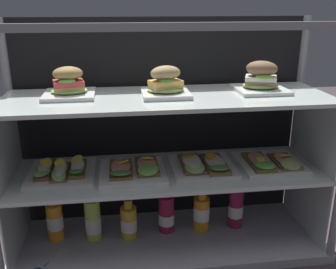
{
  "coord_description": "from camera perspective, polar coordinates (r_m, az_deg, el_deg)",
  "views": [
    {
      "loc": [
        -0.19,
        -1.42,
        1.01
      ],
      "look_at": [
        0.0,
        0.0,
        0.51
      ],
      "focal_mm": 40.86,
      "sensor_mm": 36.0,
      "label": 1
    }
  ],
  "objects": [
    {
      "name": "plated_roll_sandwich_left_of_center",
      "position": [
        1.47,
        -0.37,
        7.4
      ],
      "size": [
        0.18,
        0.18,
        0.12
      ],
      "color": "white",
      "rests_on": "shelf_upper_glass"
    },
    {
      "name": "shelf_lower_glass",
      "position": [
        1.58,
        0.0,
        -5.61
      ],
      "size": [
        1.26,
        0.4,
        0.02
      ],
      "primitive_type": "cube",
      "color": "silver",
      "rests_on": "riser_lower_tier"
    },
    {
      "name": "open_sandwich_tray_near_left_corner",
      "position": [
        1.58,
        -15.7,
        -5.22
      ],
      "size": [
        0.26,
        0.26,
        0.06
      ],
      "color": "white",
      "rests_on": "shelf_lower_glass"
    },
    {
      "name": "plated_roll_sandwich_far_left",
      "position": [
        1.5,
        -14.59,
        7.07
      ],
      "size": [
        0.19,
        0.19,
        0.11
      ],
      "color": "white",
      "rests_on": "shelf_upper_glass"
    },
    {
      "name": "ground_plane",
      "position": [
        1.76,
        0.0,
        -16.3
      ],
      "size": [
        6.0,
        6.0,
        0.02
      ],
      "primitive_type": "cube",
      "color": "#4A3F43",
      "rests_on": "ground"
    },
    {
      "name": "juice_bottle_back_center",
      "position": [
        1.71,
        -11.14,
        -12.32
      ],
      "size": [
        0.07,
        0.07,
        0.24
      ],
      "color": "#B8D751",
      "rests_on": "case_base_deck"
    },
    {
      "name": "juice_bottle_front_second",
      "position": [
        1.74,
        -16.52,
        -12.14
      ],
      "size": [
        0.07,
        0.07,
        0.23
      ],
      "color": "orange",
      "rests_on": "case_base_deck"
    },
    {
      "name": "juice_bottle_back_left",
      "position": [
        1.73,
        -0.36,
        -11.65
      ],
      "size": [
        0.07,
        0.07,
        0.22
      ],
      "color": "#991A3F",
      "rests_on": "case_base_deck"
    },
    {
      "name": "open_sandwich_tray_near_right_corner",
      "position": [
        1.54,
        -5.17,
        -5.24
      ],
      "size": [
        0.26,
        0.26,
        0.06
      ],
      "color": "white",
      "rests_on": "shelf_lower_glass"
    },
    {
      "name": "riser_upper_tier",
      "position": [
        1.52,
        0.0,
        -0.27
      ],
      "size": [
        1.25,
        0.38,
        0.3
      ],
      "color": "silver",
      "rests_on": "shelf_lower_glass"
    },
    {
      "name": "juice_bottle_front_right_end",
      "position": [
        1.78,
        10.07,
        -10.55
      ],
      "size": [
        0.07,
        0.07,
        0.24
      ],
      "color": "#941D46",
      "rests_on": "case_base_deck"
    },
    {
      "name": "kitchen_scissors",
      "position": [
        1.63,
        -18.21,
        -18.42
      ],
      "size": [
        0.13,
        0.18,
        0.01
      ],
      "color": "silver",
      "rests_on": "case_base_deck"
    },
    {
      "name": "case_frame",
      "position": [
        1.64,
        -0.62,
        1.66
      ],
      "size": [
        1.31,
        0.45,
        0.95
      ],
      "color": "gray",
      "rests_on": "ground"
    },
    {
      "name": "riser_lower_tier",
      "position": [
        1.65,
        0.0,
        -10.63
      ],
      "size": [
        1.25,
        0.38,
        0.3
      ],
      "color": "silver",
      "rests_on": "case_base_deck"
    },
    {
      "name": "open_sandwich_tray_far_right",
      "position": [
        1.58,
        5.28,
        -4.48
      ],
      "size": [
        0.26,
        0.26,
        0.06
      ],
      "color": "white",
      "rests_on": "shelf_lower_glass"
    },
    {
      "name": "shelf_upper_glass",
      "position": [
        1.47,
        0.0,
        5.45
      ],
      "size": [
        1.26,
        0.4,
        0.02
      ],
      "primitive_type": "cube",
      "color": "silver",
      "rests_on": "riser_upper_tier"
    },
    {
      "name": "case_base_deck",
      "position": [
        1.74,
        0.0,
        -15.52
      ],
      "size": [
        1.31,
        0.45,
        0.04
      ],
      "primitive_type": "cube",
      "color": "#B8B6C4",
      "rests_on": "ground"
    },
    {
      "name": "plated_roll_sandwich_near_left_corner",
      "position": [
        1.59,
        13.68,
        7.89
      ],
      "size": [
        0.2,
        0.2,
        0.12
      ],
      "color": "white",
      "rests_on": "shelf_upper_glass"
    },
    {
      "name": "juice_bottle_back_right",
      "position": [
        1.7,
        -5.88,
        -12.76
      ],
      "size": [
        0.07,
        0.07,
        0.2
      ],
      "color": "gold",
      "rests_on": "case_base_deck"
    },
    {
      "name": "open_sandwich_tray_far_left",
      "position": [
        1.66,
        15.07,
        -4.04
      ],
      "size": [
        0.26,
        0.26,
        0.06
      ],
      "color": "white",
      "rests_on": "shelf_lower_glass"
    },
    {
      "name": "juice_bottle_near_post",
      "position": [
        1.74,
        5.02,
        -11.52
      ],
      "size": [
        0.07,
        0.07,
        0.2
      ],
      "color": "orange",
      "rests_on": "case_base_deck"
    }
  ]
}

